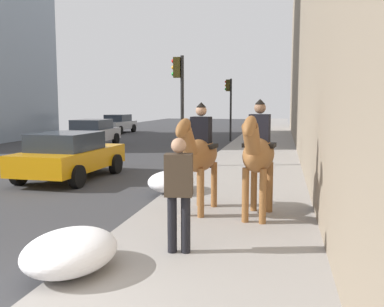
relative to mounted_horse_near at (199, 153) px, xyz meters
name	(u,v)px	position (x,y,z in m)	size (l,w,h in m)	color
mounted_horse_near	(199,153)	(0.00, 0.00, 0.00)	(2.15, 0.75, 2.22)	brown
mounted_horse_far	(258,153)	(-0.20, -1.18, 0.05)	(2.15, 0.72, 2.28)	brown
pedestrian_greeting	(179,187)	(-2.39, -0.16, -0.23)	(0.31, 0.43, 1.70)	black
car_near_lane	(117,124)	(23.19, 10.99, -0.58)	(4.41, 2.02, 1.44)	#B7BABF
car_mid_lane	(90,133)	(13.13, 8.51, -0.58)	(4.41, 2.16, 1.44)	silver
car_far_lane	(69,155)	(3.57, 4.71, -0.58)	(4.16, 2.18, 1.44)	orange
traffic_light_near_curb	(180,94)	(6.28, 1.90, 1.31)	(0.20, 0.44, 3.94)	black
traffic_light_far_curb	(229,99)	(17.76, 1.57, 1.22)	(0.20, 0.44, 3.79)	black
snow_pile_near	(70,251)	(-3.36, 1.07, -0.94)	(1.52, 1.17, 0.53)	white
snow_pile_far	(171,181)	(1.87, 1.07, -0.95)	(1.47, 1.13, 0.51)	white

